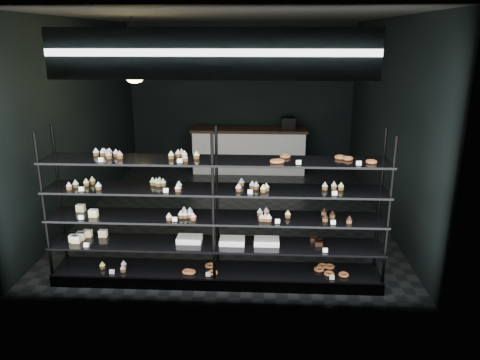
{
  "coord_description": "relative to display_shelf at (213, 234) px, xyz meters",
  "views": [
    {
      "loc": [
        0.53,
        -7.61,
        2.92
      ],
      "look_at": [
        0.23,
        -1.9,
        1.15
      ],
      "focal_mm": 35.0,
      "sensor_mm": 36.0,
      "label": 1
    }
  ],
  "objects": [
    {
      "name": "room",
      "position": [
        0.07,
        2.45,
        0.97
      ],
      "size": [
        5.01,
        6.01,
        3.2
      ],
      "color": "black",
      "rests_on": "ground"
    },
    {
      "name": "service_counter",
      "position": [
        0.28,
        4.95,
        -0.13
      ],
      "size": [
        2.54,
        0.65,
        1.23
      ],
      "color": "white",
      "rests_on": "room"
    },
    {
      "name": "pendant_lamp",
      "position": [
        -1.24,
        1.46,
        1.82
      ],
      "size": [
        0.34,
        0.34,
        0.9
      ],
      "color": "black",
      "rests_on": "room"
    },
    {
      "name": "signage",
      "position": [
        0.07,
        -0.48,
        2.12
      ],
      "size": [
        3.3,
        0.05,
        0.5
      ],
      "color": "#0B183B",
      "rests_on": "room"
    },
    {
      "name": "display_shelf",
      "position": [
        0.0,
        0.0,
        0.0
      ],
      "size": [
        4.0,
        0.5,
        1.91
      ],
      "color": "black",
      "rests_on": "room"
    }
  ]
}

